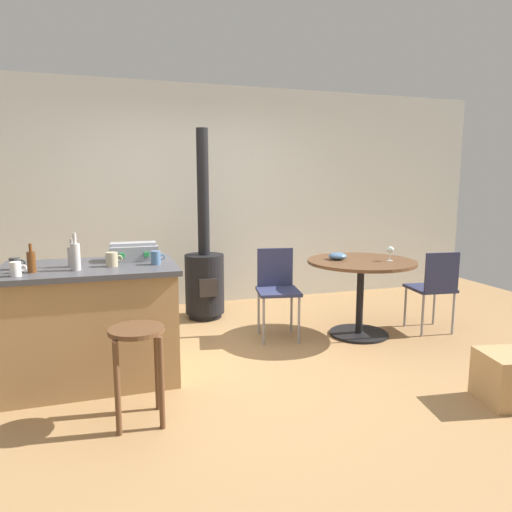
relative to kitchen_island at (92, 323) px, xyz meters
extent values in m
plane|color=#A37A4C|center=(1.14, -0.17, -0.45)|extent=(8.80, 8.80, 0.00)
cube|color=beige|center=(1.14, 2.09, 0.90)|extent=(8.00, 0.10, 2.70)
cube|color=#A37A4C|center=(0.00, 0.00, -0.02)|extent=(1.23, 0.79, 0.86)
cube|color=#424247|center=(0.00, 0.00, 0.43)|extent=(1.29, 0.85, 0.04)
cylinder|color=brown|center=(0.42, -0.66, -0.15)|extent=(0.04, 0.04, 0.60)
cylinder|color=brown|center=(0.16, -0.66, -0.15)|extent=(0.04, 0.04, 0.60)
cylinder|color=brown|center=(0.16, -0.92, -0.15)|extent=(0.04, 0.04, 0.60)
cylinder|color=brown|center=(0.42, -0.92, -0.15)|extent=(0.04, 0.04, 0.60)
cylinder|color=brown|center=(0.29, -0.79, 0.16)|extent=(0.35, 0.35, 0.03)
cylinder|color=black|center=(2.52, 0.31, -0.44)|extent=(0.58, 0.58, 0.02)
cylinder|color=black|center=(2.52, 0.31, -0.08)|extent=(0.07, 0.07, 0.73)
cylinder|color=brown|center=(2.52, 0.31, 0.30)|extent=(1.06, 1.06, 0.03)
cube|color=navy|center=(3.28, 0.23, -0.01)|extent=(0.44, 0.44, 0.03)
cube|color=navy|center=(3.26, 0.04, 0.19)|extent=(0.36, 0.06, 0.40)
cylinder|color=gray|center=(3.10, 0.08, -0.24)|extent=(0.02, 0.02, 0.43)
cylinder|color=gray|center=(3.43, 0.04, -0.24)|extent=(0.02, 0.02, 0.43)
cylinder|color=gray|center=(3.47, 0.38, -0.24)|extent=(0.02, 0.02, 0.43)
cylinder|color=gray|center=(3.13, 0.41, -0.24)|extent=(0.02, 0.02, 0.43)
cube|color=navy|center=(1.70, 0.45, 0.02)|extent=(0.46, 0.46, 0.03)
cube|color=navy|center=(1.73, 0.64, 0.22)|extent=(0.36, 0.08, 0.40)
cylinder|color=gray|center=(1.90, 0.59, -0.22)|extent=(0.02, 0.02, 0.46)
cylinder|color=gray|center=(1.56, 0.65, -0.22)|extent=(0.02, 0.02, 0.46)
cylinder|color=gray|center=(1.50, 0.31, -0.22)|extent=(0.02, 0.02, 0.46)
cylinder|color=gray|center=(1.84, 0.25, -0.22)|extent=(0.02, 0.02, 0.46)
cylinder|color=black|center=(1.16, 1.38, -0.42)|extent=(0.37, 0.37, 0.06)
cylinder|color=black|center=(1.16, 1.38, -0.06)|extent=(0.44, 0.44, 0.67)
cube|color=#2D2826|center=(1.16, 1.16, -0.06)|extent=(0.20, 0.02, 0.20)
cylinder|color=black|center=(1.16, 1.38, 0.96)|extent=(0.13, 0.13, 1.38)
cube|color=gray|center=(0.34, 0.16, 0.51)|extent=(0.37, 0.24, 0.12)
cube|color=gray|center=(0.34, 0.16, 0.58)|extent=(0.36, 0.14, 0.02)
cube|color=green|center=(0.24, 0.04, 0.51)|extent=(0.04, 0.01, 0.04)
cube|color=green|center=(0.43, 0.04, 0.51)|extent=(0.04, 0.01, 0.04)
cylinder|color=#B7B2AD|center=(-0.08, -0.17, 0.54)|extent=(0.07, 0.07, 0.19)
cylinder|color=#B7B2AD|center=(-0.08, -0.17, 0.68)|extent=(0.03, 0.03, 0.08)
cylinder|color=#B7B2AD|center=(-0.11, -0.01, 0.52)|extent=(0.07, 0.07, 0.15)
cylinder|color=#B7B2AD|center=(-0.11, -0.01, 0.63)|extent=(0.03, 0.03, 0.06)
cylinder|color=#603314|center=(-0.37, -0.16, 0.52)|extent=(0.06, 0.06, 0.15)
cylinder|color=#603314|center=(-0.37, -0.16, 0.62)|extent=(0.02, 0.02, 0.06)
cylinder|color=#4C7099|center=(0.49, -0.09, 0.50)|extent=(0.07, 0.07, 0.11)
torus|color=#4C7099|center=(0.54, -0.09, 0.51)|extent=(0.05, 0.01, 0.05)
cylinder|color=white|center=(-0.45, -0.27, 0.50)|extent=(0.07, 0.07, 0.10)
torus|color=white|center=(-0.41, -0.27, 0.50)|extent=(0.05, 0.01, 0.05)
cylinder|color=tan|center=(0.17, -0.08, 0.50)|extent=(0.09, 0.09, 0.11)
torus|color=tan|center=(0.22, -0.08, 0.51)|extent=(0.05, 0.01, 0.05)
cylinder|color=#383838|center=(-0.51, 0.00, 0.49)|extent=(0.07, 0.07, 0.09)
torus|color=#383838|center=(-0.46, 0.00, 0.50)|extent=(0.05, 0.01, 0.05)
cylinder|color=silver|center=(2.77, 0.20, 0.31)|extent=(0.06, 0.06, 0.00)
cylinder|color=silver|center=(2.77, 0.20, 0.36)|extent=(0.01, 0.01, 0.08)
ellipsoid|color=silver|center=(2.77, 0.20, 0.42)|extent=(0.07, 0.07, 0.06)
ellipsoid|color=#4C7099|center=(2.32, 0.43, 0.35)|extent=(0.18, 0.18, 0.07)
camera|label=1|loc=(0.17, -3.67, 1.07)|focal=32.44mm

